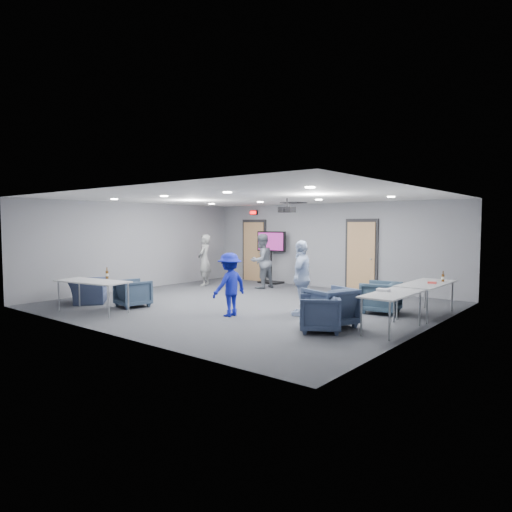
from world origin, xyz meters
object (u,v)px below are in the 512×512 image
Objects in this scene: table_right_b at (392,296)px; tv_stand at (271,254)px; chair_right_a at (381,297)px; chair_front_a at (133,293)px; table_right_a at (426,285)px; person_c at (302,278)px; person_d at (230,285)px; projector at (287,210)px; person_a at (204,260)px; chair_front_b at (88,291)px; bottle_front at (107,275)px; bottle_right at (443,278)px; chair_right_c at (319,314)px; table_front_left at (93,283)px; person_b at (262,261)px; chair_right_b at (330,307)px.

tv_stand is (-6.07, 4.19, 0.33)m from table_right_b.
chair_right_a is 5.94m from chair_front_a.
chair_front_a is 6.92m from table_right_a.
table_right_b is (2.18, -0.20, -0.16)m from person_c.
projector is at bearing -178.72° from person_d.
table_right_b is (7.38, -2.28, -0.17)m from person_a.
person_d reaches higher than chair_front_a.
chair_front_b is (-6.44, -3.49, -0.06)m from chair_right_a.
projector is (-1.09, 0.95, 1.57)m from person_c.
person_c reaches higher than bottle_front.
table_right_a is (7.35, 3.86, 0.38)m from chair_front_b.
bottle_right reaches higher than chair_right_a.
chair_right_c is 0.40× the size of table_right_a.
bottle_front reaches higher than chair_front_a.
chair_right_c is 0.40× the size of table_front_left.
table_right_b is 2.38m from bottle_right.
table_right_b is 4.47× the size of projector.
table_right_a and table_right_b have the same top height.
chair_right_a is 1.08× the size of chair_front_a.
chair_front_b is 8.72m from bottle_right.
chair_right_a is 2.92× the size of bottle_front.
projector is at bearing -160.71° from bottle_right.
person_a is at bearing 161.00° from projector.
person_a reaches higher than table_front_left.
bottle_right is at bearing 92.60° from person_b.
table_right_b and table_front_left have the same top height.
chair_front_a is at bearing 67.21° from bottle_front.
chair_front_b is at bearing -26.20° from person_a.
person_c reaches higher than table_front_left.
bottle_front is (-0.68, -5.11, -0.03)m from person_b.
table_front_left is at bearing -167.56° from chair_front_b.
chair_front_a is 6.19m from table_right_b.
projector is (0.09, 2.05, 1.70)m from person_d.
chair_front_b is (-3.99, -1.05, -0.40)m from person_d.
person_b is at bearing 82.42° from bottle_front.
tv_stand is at bearing -63.05° from chair_front_b.
person_b is at bearing 61.65° from table_right_b.
chair_front_a is 0.41× the size of tv_stand.
chair_right_c is 0.46× the size of table_right_b.
chair_right_c reaches higher than chair_front_a.
tv_stand is at bearing 163.78° from bottle_right.
bottle_front is (-6.22, -4.02, 0.14)m from table_right_a.
chair_right_b is 5.01m from chair_front_a.
table_front_left is at bearing -47.43° from chair_right_b.
person_d is (4.02, -3.18, -0.14)m from person_a.
table_front_left is at bearing -78.88° from bottle_front.
chair_right_b is 5.48m from table_front_left.
chair_front_a is at bearing -115.63° from chair_right_c.
person_a is at bearing -103.71° from chair_right_a.
projector is at bearing 42.28° from table_front_left.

